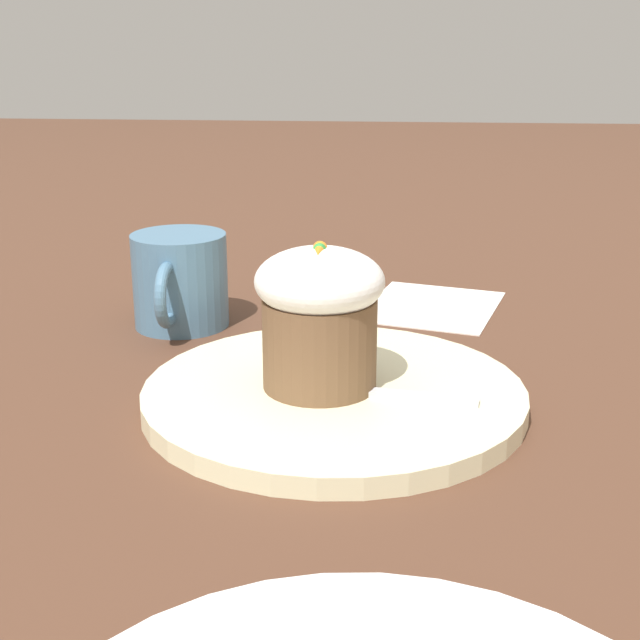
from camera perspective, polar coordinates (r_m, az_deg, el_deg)
ground_plane at (r=0.63m, az=0.89°, el=-5.49°), size 4.00×4.00×0.00m
dessert_plate at (r=0.63m, az=0.89°, el=-4.88°), size 0.27×0.27×0.01m
carrot_cake at (r=0.61m, az=-0.00°, el=0.48°), size 0.09×0.09×0.10m
spoon at (r=0.61m, az=2.75°, el=-4.50°), size 0.04×0.12×0.01m
coffee_cup at (r=0.79m, az=-8.98°, el=2.49°), size 0.12×0.08×0.08m
paper_napkin at (r=0.86m, az=7.16°, el=0.91°), size 0.16×0.15×0.00m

